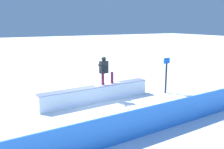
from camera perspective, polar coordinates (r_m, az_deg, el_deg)
name	(u,v)px	position (r m, az deg, el deg)	size (l,w,h in m)	color
ground_plane	(97,102)	(12.54, -3.48, -6.08)	(120.00, 120.00, 0.00)	white
grind_box	(97,95)	(12.43, -3.50, -4.52)	(5.83, 0.98, 0.78)	white
snowboarder	(105,70)	(12.40, -1.64, 1.06)	(1.52, 0.51, 1.41)	silver
safety_fence	(150,120)	(8.97, 8.57, -10.08)	(13.62, 0.06, 1.01)	#3280EB
trail_marker	(166,74)	(14.06, 12.06, 0.02)	(0.40, 0.10, 1.94)	#262628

